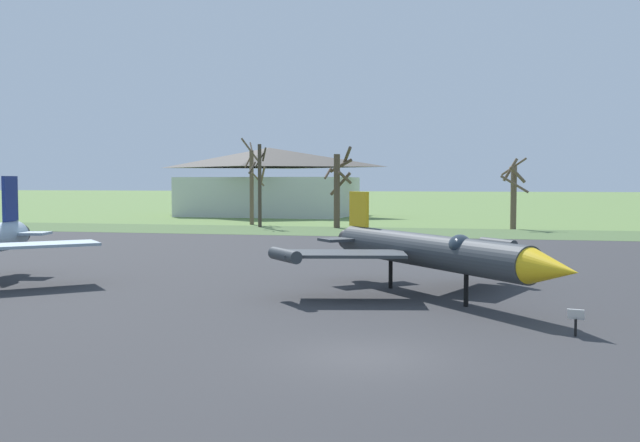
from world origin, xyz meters
The scene contains 10 objects.
ground_plane centered at (0.00, 0.00, 0.00)m, with size 600.00×600.00×0.00m, color #607F42.
asphalt_apron centered at (0.00, 15.07, 0.03)m, with size 77.17×50.22×0.05m, color #333335.
grass_verge_strip centered at (0.00, 46.18, 0.03)m, with size 137.17×12.00×0.06m, color #4C663A.
jet_fighter_rear_center centered at (1.09, 10.02, 1.94)m, with size 11.69×12.27×4.22m.
info_placard_rear_center centered at (5.80, 3.82, 0.54)m, with size 0.53×0.31×0.89m.
bare_tree_far_left centered at (-20.66, 54.90, 4.43)m, with size 2.52×3.00×9.27m.
bare_tree_left_of_center centered at (-18.54, 50.45, 4.62)m, with size 2.00×2.10×8.63m.
bare_tree_center centered at (-10.52, 50.91, 4.26)m, with size 2.73×2.98×8.08m.
bare_tree_right_of_center centered at (6.40, 53.00, 3.65)m, with size 2.68×2.72×7.02m.
visitor_building centered at (-24.56, 74.42, 4.50)m, with size 23.93×15.98×9.20m.
Camera 1 is at (2.83, -18.50, 4.72)m, focal length 40.05 mm.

